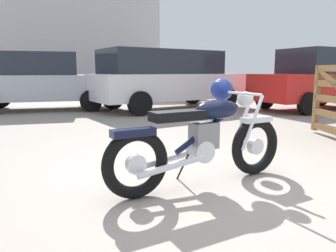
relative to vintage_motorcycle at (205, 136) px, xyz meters
name	(u,v)px	position (x,y,z in m)	size (l,w,h in m)	color
ground_plane	(224,184)	(0.18, -0.10, -0.49)	(80.00, 80.00, 0.00)	gray
vintage_motorcycle	(205,136)	(0.00, 0.00, 0.00)	(2.08, 0.73, 1.07)	black
dark_sedan_left	(319,79)	(6.33, 4.34, 0.43)	(3.94, 1.90, 1.78)	black
white_estate_far	(153,76)	(3.30, 10.21, 0.43)	(4.04, 2.11, 1.78)	black
red_hatchback_near	(42,82)	(-1.22, 7.52, 0.34)	(4.39, 2.35, 1.67)	black
pale_sedan_back	(167,78)	(2.23, 6.20, 0.45)	(4.92, 2.53, 1.74)	black
industrial_building	(73,41)	(3.23, 35.00, 3.96)	(15.61, 13.89, 16.80)	#B2B2B7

